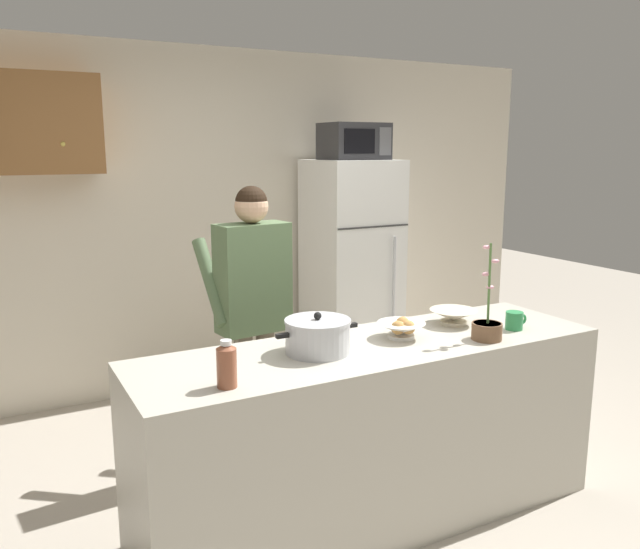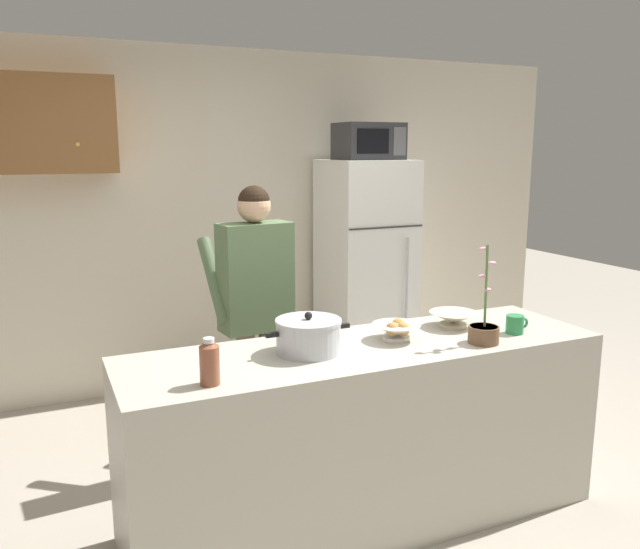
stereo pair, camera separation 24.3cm
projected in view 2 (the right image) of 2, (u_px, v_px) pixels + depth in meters
ground_plane at (364, 518)px, 3.26m from camera, size 14.00×14.00×0.00m
back_wall_unit at (201, 208)px, 4.92m from camera, size 6.00×0.48×2.60m
kitchen_island at (365, 434)px, 3.17m from camera, size 2.37×0.68×0.92m
refrigerator at (365, 271)px, 5.14m from camera, size 0.64×0.68×1.77m
microwave at (369, 141)px, 4.92m from camera, size 0.48×0.37×0.28m
person_near_pot at (255, 292)px, 3.74m from camera, size 0.54×0.46×1.65m
cooking_pot at (308, 336)px, 2.96m from camera, size 0.42×0.31×0.20m
coffee_mug at (515, 324)px, 3.27m from camera, size 0.13×0.09×0.10m
bread_bowl at (397, 330)px, 3.16m from camera, size 0.24×0.24×0.10m
empty_bowl at (454, 318)px, 3.39m from camera, size 0.26×0.26×0.08m
bottle_near_edge at (210, 362)px, 2.55m from camera, size 0.08×0.08×0.19m
potted_orchid at (484, 330)px, 3.10m from camera, size 0.15×0.15×0.48m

